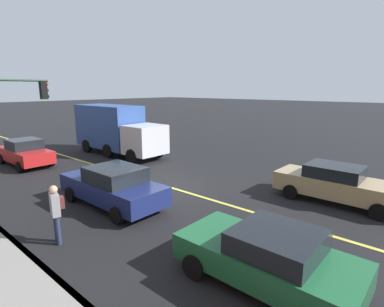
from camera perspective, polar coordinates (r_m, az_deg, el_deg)
name	(u,v)px	position (r m, az deg, el deg)	size (l,w,h in m)	color
ground	(166,186)	(14.14, -5.01, -6.23)	(200.00, 200.00, 0.00)	black
curb_edge	(7,237)	(10.95, -31.69, -13.40)	(80.00, 0.16, 0.15)	slate
lane_stripe_center	(166,186)	(14.14, -5.01, -6.20)	(80.00, 0.16, 0.01)	#D8CC4C
car_navy	(113,186)	(12.07, -14.85, -5.96)	(4.74, 2.03, 1.57)	navy
car_tan	(337,184)	(13.30, 25.93, -5.21)	(4.78, 1.89, 1.50)	tan
car_green	(268,256)	(7.46, 14.26, -18.43)	(4.17, 2.07, 1.41)	#1E6038
car_red	(25,152)	(20.25, -29.19, 0.18)	(4.24, 1.92, 1.57)	red
truck_blue	(116,129)	(21.25, -14.30, 4.53)	(7.49, 2.40, 3.33)	silver
pedestrian_with_backpack	(56,210)	(9.66, -24.47, -9.69)	(0.47, 0.44, 1.79)	#262D4C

